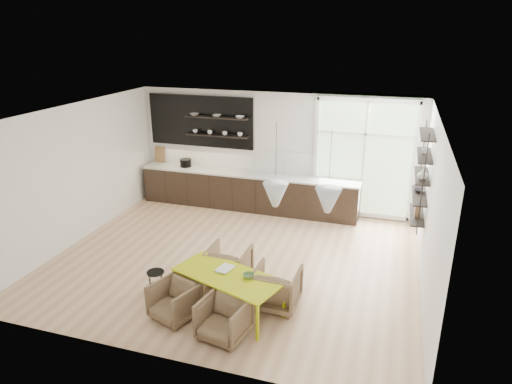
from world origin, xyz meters
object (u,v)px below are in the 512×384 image
Objects in this scene: armchair_back_right at (276,287)px; armchair_front_right at (224,319)px; dining_table at (228,277)px; wire_stool at (156,279)px; armchair_back_left at (229,265)px; armchair_front_left at (174,301)px.

armchair_back_right reaches higher than armchair_front_right.
dining_table is 4.78× the size of wire_stool.
armchair_front_right is 1.71× the size of wire_stool.
dining_table is 0.75m from armchair_front_right.
armchair_back_right reaches higher than armchair_back_left.
armchair_back_left is 1.35m from armchair_front_left.
armchair_back_left is at bearing 129.00° from dining_table.
armchair_back_left is at bearing 118.83° from armchair_front_right.
dining_table is at bearing -4.62° from wire_stool.
armchair_back_right is at bearing 44.70° from dining_table.
dining_table is 0.92m from armchair_back_left.
armchair_front_right is (0.92, -0.21, 0.01)m from armchair_front_left.
armchair_back_left reaches higher than wire_stool.
armchair_front_left is (-0.43, -1.28, -0.03)m from armchair_back_left.
armchair_back_right reaches higher than dining_table.
armchair_back_right is 2.10m from wire_stool.
wire_stool is (-2.09, -0.23, -0.08)m from armchair_back_right.
armchair_front_left is (-1.45, -0.80, -0.04)m from armchair_back_right.
armchair_back_left is 1.83× the size of wire_stool.
dining_table is at bearing 111.49° from armchair_back_left.
armchair_front_left is at bearing 72.75° from armchair_back_left.
armchair_front_left is (-0.74, -0.45, -0.30)m from dining_table.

